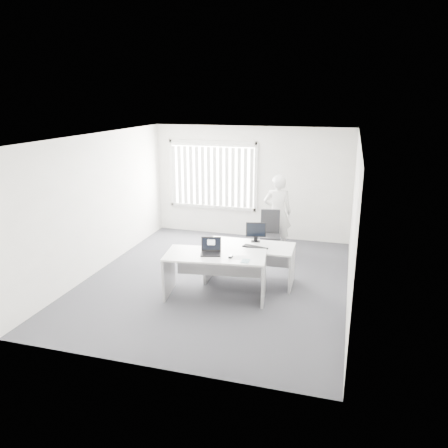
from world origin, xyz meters
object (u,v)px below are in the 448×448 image
(office_chair, at_px, (270,242))
(monitor, at_px, (256,232))
(person, at_px, (277,213))
(laptop, at_px, (211,247))
(desk_far, at_px, (250,256))
(desk_near, at_px, (215,266))

(office_chair, distance_m, monitor, 1.50)
(person, xyz_separation_m, laptop, (-0.71, -2.86, 0.05))
(desk_far, relative_size, monitor, 4.31)
(desk_near, relative_size, office_chair, 1.81)
(laptop, bearing_deg, desk_near, 13.70)
(desk_near, height_order, desk_far, desk_near)
(person, bearing_deg, desk_near, 65.98)
(desk_near, relative_size, person, 1.04)
(office_chair, distance_m, laptop, 2.59)
(person, xyz_separation_m, monitor, (-0.13, -1.79, 0.06))
(desk_far, xyz_separation_m, person, (0.19, 2.04, 0.35))
(desk_far, height_order, office_chair, office_chair)
(laptop, relative_size, monitor, 0.91)
(desk_near, xyz_separation_m, office_chair, (0.55, 2.40, -0.26))
(desk_far, distance_m, office_chair, 1.63)
(person, height_order, monitor, person)
(desk_near, height_order, laptop, laptop)
(desk_near, relative_size, laptop, 5.27)
(desk_near, height_order, person, person)
(laptop, bearing_deg, person, 61.45)
(office_chair, bearing_deg, laptop, -115.33)
(person, height_order, laptop, person)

